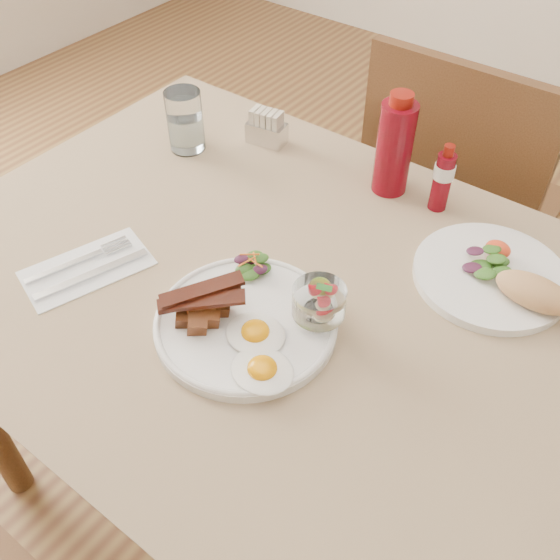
% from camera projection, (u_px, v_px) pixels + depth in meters
% --- Properties ---
extents(table, '(1.33, 0.88, 0.75)m').
position_uv_depth(table, '(300.00, 331.00, 1.07)').
color(table, brown).
rests_on(table, ground).
extents(chair_far, '(0.42, 0.42, 0.93)m').
position_uv_depth(chair_far, '(455.00, 204.00, 1.54)').
color(chair_far, brown).
rests_on(chair_far, ground).
extents(main_plate, '(0.28, 0.28, 0.02)m').
position_uv_depth(main_plate, '(246.00, 324.00, 0.95)').
color(main_plate, white).
rests_on(main_plate, table).
extents(fried_eggs, '(0.15, 0.14, 0.03)m').
position_uv_depth(fried_eggs, '(259.00, 351.00, 0.89)').
color(fried_eggs, white).
rests_on(fried_eggs, main_plate).
extents(bacon_potato_pile, '(0.12, 0.12, 0.05)m').
position_uv_depth(bacon_potato_pile, '(201.00, 306.00, 0.93)').
color(bacon_potato_pile, brown).
rests_on(bacon_potato_pile, main_plate).
extents(side_salad, '(0.06, 0.06, 0.03)m').
position_uv_depth(side_salad, '(252.00, 266.00, 1.01)').
color(side_salad, '#1E4312').
rests_on(side_salad, main_plate).
extents(fruit_cup, '(0.08, 0.08, 0.08)m').
position_uv_depth(fruit_cup, '(319.00, 302.00, 0.91)').
color(fruit_cup, white).
rests_on(fruit_cup, main_plate).
extents(second_plate, '(0.27, 0.25, 0.06)m').
position_uv_depth(second_plate, '(501.00, 278.00, 1.01)').
color(second_plate, white).
rests_on(second_plate, table).
extents(ketchup_bottle, '(0.08, 0.08, 0.20)m').
position_uv_depth(ketchup_bottle, '(394.00, 147.00, 1.14)').
color(ketchup_bottle, '#61050F').
rests_on(ketchup_bottle, table).
extents(hot_sauce_bottle, '(0.04, 0.04, 0.13)m').
position_uv_depth(hot_sauce_bottle, '(443.00, 179.00, 1.12)').
color(hot_sauce_bottle, '#61050F').
rests_on(hot_sauce_bottle, table).
extents(sugar_caddy, '(0.09, 0.06, 0.07)m').
position_uv_depth(sugar_caddy, '(267.00, 129.00, 1.30)').
color(sugar_caddy, silver).
rests_on(sugar_caddy, table).
extents(water_glass, '(0.07, 0.07, 0.13)m').
position_uv_depth(water_glass, '(185.00, 124.00, 1.27)').
color(water_glass, white).
rests_on(water_glass, table).
extents(napkin_cutlery, '(0.17, 0.23, 0.01)m').
position_uv_depth(napkin_cutlery, '(87.00, 268.00, 1.05)').
color(napkin_cutlery, white).
rests_on(napkin_cutlery, table).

